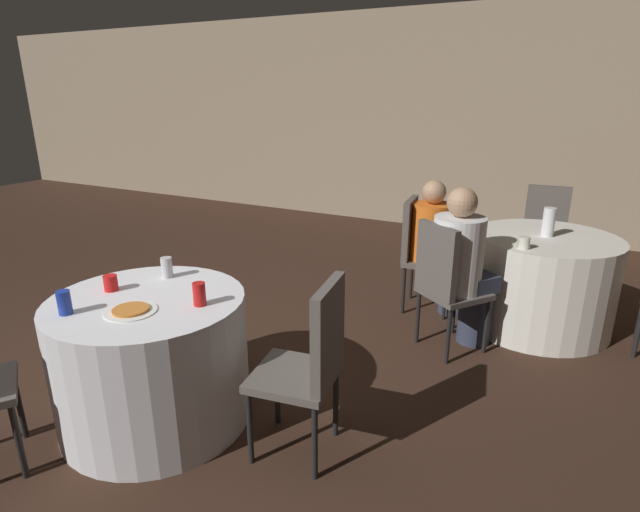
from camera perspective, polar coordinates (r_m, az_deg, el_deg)
name	(u,v)px	position (r m, az deg, el deg)	size (l,w,h in m)	color
ground_plane	(150,400)	(3.32, -18.88, -15.28)	(16.00, 16.00, 0.00)	#382319
wall_back	(409,121)	(7.02, 10.17, 14.92)	(16.00, 0.06, 2.80)	gray
table_near	(153,360)	(2.98, -18.56, -11.16)	(1.05, 1.05, 0.74)	silver
table_far	(540,281)	(4.28, 23.85, -2.67)	(1.09, 1.09, 0.74)	white
chair_near_east	(312,357)	(2.47, -0.91, -11.47)	(0.46, 0.46, 0.95)	#59514C
chair_far_west	(418,245)	(4.25, 11.19, 1.20)	(0.45, 0.44, 0.95)	#59514C
chair_far_north	(545,228)	(5.15, 24.28, 2.89)	(0.43, 0.43, 0.95)	#59514C
chair_far_southwest	(444,278)	(3.55, 14.03, -2.47)	(0.56, 0.56, 0.95)	#59514C
person_orange_shirt	(439,247)	(4.23, 13.46, 1.04)	(0.51, 0.36, 1.11)	#33384C
person_white_shirt	(463,268)	(3.64, 16.05, -1.34)	(0.47, 0.49, 1.18)	#33384C
pizza_plate_near	(131,310)	(2.68, -20.82, -5.83)	(0.26, 0.26, 0.02)	white
soda_can_blue	(64,303)	(2.77, -27.19, -4.75)	(0.07, 0.07, 0.12)	#1E38A5
soda_can_silver	(167,267)	(3.08, -17.11, -1.26)	(0.07, 0.07, 0.12)	silver
soda_can_red	(199,294)	(2.64, -13.63, -4.25)	(0.07, 0.07, 0.12)	red
cup_near	(111,283)	(2.99, -22.81, -2.86)	(0.07, 0.07, 0.09)	red
bottle_far	(549,222)	(4.14, 24.67, 3.54)	(0.09, 0.09, 0.22)	white
cup_far	(524,243)	(3.76, 22.32, 1.41)	(0.08, 0.08, 0.09)	silver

